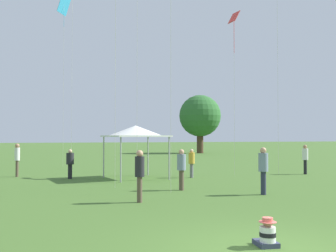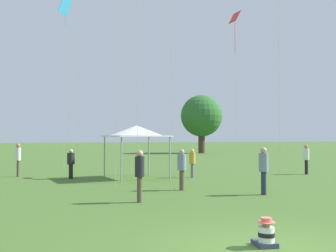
% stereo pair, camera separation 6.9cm
% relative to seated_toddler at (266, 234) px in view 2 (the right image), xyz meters
% --- Properties ---
extents(ground_plane, '(300.00, 300.00, 0.00)m').
position_rel_seated_toddler_xyz_m(ground_plane, '(-0.18, -0.29, -0.25)').
color(ground_plane, '#426628').
extents(seated_toddler, '(0.46, 0.54, 0.60)m').
position_rel_seated_toddler_xyz_m(seated_toddler, '(0.00, 0.00, 0.00)').
color(seated_toddler, '#383D56').
rests_on(seated_toddler, ground).
extents(person_standing_0, '(0.31, 0.31, 1.83)m').
position_rel_seated_toddler_xyz_m(person_standing_0, '(-5.42, 16.34, 0.89)').
color(person_standing_0, brown).
rests_on(person_standing_0, ground).
extents(person_standing_1, '(0.36, 0.36, 1.76)m').
position_rel_seated_toddler_xyz_m(person_standing_1, '(-1.11, 5.97, 0.81)').
color(person_standing_1, brown).
rests_on(person_standing_1, ground).
extents(person_standing_2, '(0.43, 0.43, 1.55)m').
position_rel_seated_toddler_xyz_m(person_standing_2, '(3.56, 12.88, 0.67)').
color(person_standing_2, slate).
rests_on(person_standing_2, ground).
extents(person_standing_3, '(0.47, 0.47, 1.73)m').
position_rel_seated_toddler_xyz_m(person_standing_3, '(10.65, 12.54, 0.79)').
color(person_standing_3, black).
rests_on(person_standing_3, ground).
extents(person_standing_4, '(0.55, 0.55, 1.55)m').
position_rel_seated_toddler_xyz_m(person_standing_4, '(-2.72, 14.34, 0.66)').
color(person_standing_4, black).
rests_on(person_standing_4, ground).
extents(person_standing_5, '(0.40, 0.40, 1.80)m').
position_rel_seated_toddler_xyz_m(person_standing_5, '(3.81, 6.19, 0.83)').
color(person_standing_5, '#282D42').
rests_on(person_standing_5, ground).
extents(person_standing_6, '(0.45, 0.45, 1.69)m').
position_rel_seated_toddler_xyz_m(person_standing_6, '(1.29, 8.36, 0.75)').
color(person_standing_6, brown).
rests_on(person_standing_6, ground).
extents(canopy_tent, '(3.33, 3.33, 2.81)m').
position_rel_seated_toddler_xyz_m(canopy_tent, '(0.55, 13.32, 2.24)').
color(canopy_tent, white).
rests_on(canopy_tent, ground).
extents(kite_0, '(1.07, 1.35, 12.47)m').
position_rel_seated_toddler_xyz_m(kite_0, '(-2.59, 22.50, 11.35)').
color(kite_0, '#339EDB').
rests_on(kite_0, ground).
extents(kite_2, '(0.47, 0.78, 9.50)m').
position_rel_seated_toddler_xyz_m(kite_2, '(6.44, 13.38, 8.45)').
color(kite_2, red).
rests_on(kite_2, ground).
extents(distant_tree_1, '(5.66, 5.66, 7.91)m').
position_rel_seated_toddler_xyz_m(distant_tree_1, '(16.66, 42.28, 4.78)').
color(distant_tree_1, '#473323').
rests_on(distant_tree_1, ground).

